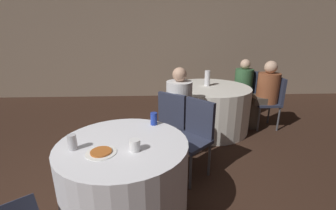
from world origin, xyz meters
TOP-DOWN VIEW (x-y plane):
  - wall_back at (0.00, 4.22)m, footprint 16.00×0.06m
  - table_near at (0.24, 0.12)m, footprint 1.08×1.08m
  - table_far at (1.39, 2.05)m, footprint 1.35×1.35m
  - chair_near_northeast at (0.94, 0.76)m, footprint 0.57×0.57m
  - chair_far_southwest at (0.75, 1.17)m, footprint 0.56×0.56m
  - chair_far_northeast at (2.27, 2.70)m, footprint 0.56×0.56m
  - chair_far_east at (2.48, 2.05)m, footprint 0.41×0.40m
  - person_floral_shirt at (2.32, 2.05)m, footprint 0.52×0.36m
  - person_green_jacket at (2.13, 2.60)m, footprint 0.48×0.46m
  - person_white_shirt at (0.85, 1.30)m, footprint 0.46×0.48m
  - pizza_plate_near at (0.10, -0.04)m, footprint 0.23×0.23m
  - soda_can_silver at (-0.13, 0.03)m, footprint 0.07×0.07m
  - soda_can_blue at (0.49, 0.49)m, footprint 0.07×0.07m
  - cup_near at (0.35, -0.02)m, footprint 0.08×0.08m
  - bottle_far at (1.36, 2.11)m, footprint 0.09×0.09m

SIDE VIEW (x-z plane):
  - table_near at x=0.24m, z-range 0.00..0.74m
  - table_far at x=1.39m, z-range 0.00..0.74m
  - chair_near_northeast at x=0.94m, z-range 0.09..0.98m
  - chair_far_southwest at x=0.75m, z-range 0.09..0.98m
  - chair_far_northeast at x=2.27m, z-range 0.09..0.98m
  - chair_far_east at x=2.48m, z-range 0.09..0.98m
  - person_green_jacket at x=2.13m, z-range 0.01..1.13m
  - person_floral_shirt at x=2.32m, z-range 0.02..1.18m
  - person_white_shirt at x=0.85m, z-range 0.01..1.20m
  - pizza_plate_near at x=0.10m, z-range 0.74..0.76m
  - cup_near at x=0.35m, z-range 0.74..0.84m
  - soda_can_silver at x=-0.13m, z-range 0.74..0.87m
  - soda_can_blue at x=0.49m, z-range 0.74..0.87m
  - bottle_far at x=1.36m, z-range 0.74..1.00m
  - wall_back at x=0.00m, z-range 0.00..2.80m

